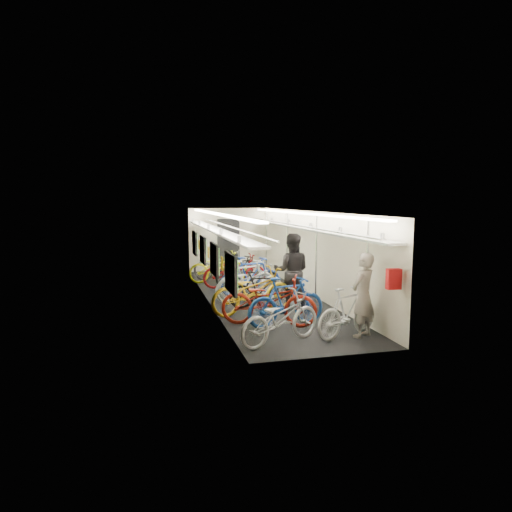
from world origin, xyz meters
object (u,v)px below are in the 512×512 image
passenger_near (363,295)px  backpack (394,279)px  bicycle_1 (286,302)px  bicycle_0 (280,318)px  passenger_mid (291,271)px

passenger_near → backpack: passenger_near is taller
bicycle_1 → passenger_near: 1.67m
bicycle_0 → passenger_near: 1.75m
bicycle_0 → backpack: backpack is taller
passenger_near → backpack: size_ratio=4.45×
bicycle_0 → backpack: (1.96, -0.68, 0.78)m
bicycle_0 → passenger_near: bearing=-113.2°
bicycle_1 → backpack: 2.43m
bicycle_0 → passenger_mid: bearing=-46.7°
bicycle_0 → backpack: bearing=-133.3°
bicycle_1 → backpack: backpack is taller
passenger_mid → backpack: bearing=124.2°
bicycle_1 → passenger_mid: passenger_mid is taller
passenger_near → bicycle_0: bearing=-32.0°
passenger_mid → passenger_near: bearing=123.0°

